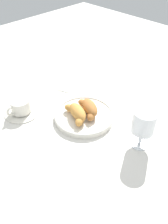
% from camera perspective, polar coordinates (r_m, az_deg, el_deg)
% --- Properties ---
extents(ground_plane, '(2.20, 2.20, 0.00)m').
position_cam_1_polar(ground_plane, '(0.92, 0.01, -0.05)').
color(ground_plane, silver).
extents(pastry_plate, '(0.23, 0.23, 0.02)m').
position_cam_1_polar(pastry_plate, '(0.88, -0.00, -0.92)').
color(pastry_plate, silver).
rests_on(pastry_plate, ground_plane).
extents(croissant_large, '(0.12, 0.10, 0.04)m').
position_cam_1_polar(croissant_large, '(0.87, 1.35, 1.10)').
color(croissant_large, '#AD6B33').
rests_on(croissant_large, pastry_plate).
extents(croissant_small, '(0.13, 0.09, 0.04)m').
position_cam_1_polar(croissant_small, '(0.85, -1.77, -0.12)').
color(croissant_small, '#CC893D').
rests_on(croissant_small, pastry_plate).
extents(coffee_cup_near, '(0.14, 0.14, 0.06)m').
position_cam_1_polar(coffee_cup_near, '(0.93, -15.35, 1.06)').
color(coffee_cup_near, silver).
rests_on(coffee_cup_near, ground_plane).
extents(juice_glass_left, '(0.08, 0.08, 0.14)m').
position_cam_1_polar(juice_glass_left, '(0.76, 14.49, -2.78)').
color(juice_glass_left, white).
rests_on(juice_glass_left, ground_plane).
extents(sugar_packet, '(0.06, 0.05, 0.01)m').
position_cam_1_polar(sugar_packet, '(1.04, -4.74, 5.66)').
color(sugar_packet, white).
rests_on(sugar_packet, ground_plane).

